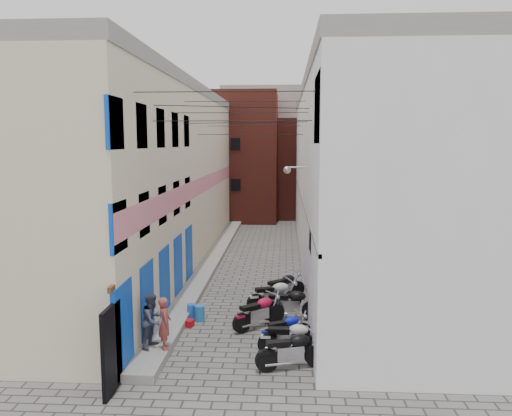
% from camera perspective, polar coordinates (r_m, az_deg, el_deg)
% --- Properties ---
extents(ground, '(90.00, 90.00, 0.00)m').
position_cam_1_polar(ground, '(13.40, -4.53, -19.73)').
color(ground, '#5F5C59').
rests_on(ground, ground).
extents(plinth, '(0.90, 26.00, 0.25)m').
position_cam_1_polar(plinth, '(25.78, -5.07, -5.99)').
color(plinth, gray).
rests_on(plinth, ground).
extents(building_left, '(5.10, 27.00, 9.00)m').
position_cam_1_polar(building_left, '(25.68, -11.70, 3.71)').
color(building_left, beige).
rests_on(building_left, ground).
extents(building_right, '(5.94, 26.00, 9.00)m').
position_cam_1_polar(building_right, '(25.06, 10.99, 3.65)').
color(building_right, white).
rests_on(building_right, ground).
extents(building_far_brick_left, '(6.00, 6.00, 10.00)m').
position_cam_1_polar(building_far_brick_left, '(39.98, -1.91, 5.88)').
color(building_far_brick_left, maroon).
rests_on(building_far_brick_left, ground).
extents(building_far_brick_right, '(5.00, 6.00, 8.00)m').
position_cam_1_polar(building_far_brick_right, '(41.87, 5.21, 4.56)').
color(building_far_brick_right, maroon).
rests_on(building_far_brick_right, ground).
extents(building_far_concrete, '(8.00, 5.00, 11.00)m').
position_cam_1_polar(building_far_concrete, '(45.83, 1.30, 6.71)').
color(building_far_concrete, gray).
rests_on(building_far_concrete, ground).
extents(far_shopfront, '(2.00, 0.30, 2.40)m').
position_cam_1_polar(far_shopfront, '(37.36, 0.78, -0.08)').
color(far_shopfront, black).
rests_on(far_shopfront, ground).
extents(overhead_wires, '(5.80, 13.02, 1.32)m').
position_cam_1_polar(overhead_wires, '(19.54, -1.61, 10.43)').
color(overhead_wires, black).
rests_on(overhead_wires, ground).
extents(motorcycle_a, '(2.13, 1.19, 1.18)m').
position_cam_1_polar(motorcycle_a, '(14.05, 4.10, -15.72)').
color(motorcycle_a, black).
rests_on(motorcycle_a, ground).
extents(motorcycle_b, '(1.99, 0.69, 1.14)m').
position_cam_1_polar(motorcycle_b, '(14.90, 4.06, -14.41)').
color(motorcycle_b, '#B3B4B9').
rests_on(motorcycle_b, ground).
extents(motorcycle_c, '(1.79, 1.30, 1.00)m').
position_cam_1_polar(motorcycle_c, '(15.73, 3.47, -13.47)').
color(motorcycle_c, '#0C16B4').
rests_on(motorcycle_c, ground).
extents(motorcycle_d, '(2.01, 1.86, 1.21)m').
position_cam_1_polar(motorcycle_d, '(16.86, 0.38, -11.62)').
color(motorcycle_d, '#AC0C2D').
rests_on(motorcycle_d, ground).
extents(motorcycle_e, '(2.18, 0.70, 1.26)m').
position_cam_1_polar(motorcycle_e, '(17.61, 3.92, -10.69)').
color(motorcycle_e, black).
rests_on(motorcycle_e, ground).
extents(motorcycle_f, '(2.22, 1.40, 1.23)m').
position_cam_1_polar(motorcycle_f, '(18.58, 2.14, -9.75)').
color(motorcycle_f, silver).
rests_on(motorcycle_f, ground).
extents(motorcycle_g, '(2.01, 1.86, 1.21)m').
position_cam_1_polar(motorcycle_g, '(19.66, 3.19, -8.83)').
color(motorcycle_g, black).
rests_on(motorcycle_g, ground).
extents(person_a, '(0.53, 0.64, 1.51)m').
position_cam_1_polar(person_a, '(14.84, -10.39, -12.80)').
color(person_a, '#9D3E39').
rests_on(person_a, plinth).
extents(person_b, '(0.80, 0.92, 1.59)m').
position_cam_1_polar(person_b, '(15.02, -11.75, -12.42)').
color(person_b, '#373B53').
rests_on(person_b, plinth).
extents(water_jug_near, '(0.42, 0.42, 0.54)m').
position_cam_1_polar(water_jug_near, '(17.70, -6.45, -11.86)').
color(water_jug_near, '#2570BC').
rests_on(water_jug_near, ground).
extents(water_jug_far, '(0.34, 0.34, 0.51)m').
position_cam_1_polar(water_jug_far, '(17.96, -7.36, -11.64)').
color(water_jug_far, blue).
rests_on(water_jug_far, ground).
extents(red_crate, '(0.44, 0.39, 0.23)m').
position_cam_1_polar(red_crate, '(17.30, -7.80, -12.90)').
color(red_crate, red).
rests_on(red_crate, ground).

